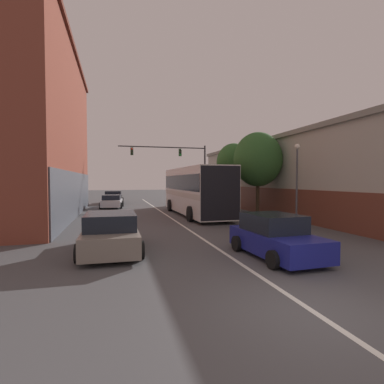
{
  "coord_description": "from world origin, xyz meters",
  "views": [
    {
      "loc": [
        -3.83,
        -5.0,
        2.62
      ],
      "look_at": [
        1.38,
        14.97,
        1.83
      ],
      "focal_mm": 28.0,
      "sensor_mm": 36.0,
      "label": 1
    }
  ],
  "objects_px": {
    "parked_car_left_far": "(114,198)",
    "street_tree_near": "(258,159)",
    "traffic_signal_gantry": "(180,161)",
    "parked_car_left_near": "(111,233)",
    "parked_car_left_mid": "(112,201)",
    "hatchback_foreground": "(275,237)",
    "street_lamp": "(297,182)",
    "bus": "(195,189)",
    "street_tree_far": "(234,162)"
  },
  "relations": [
    {
      "from": "parked_car_left_mid",
      "to": "street_tree_near",
      "type": "distance_m",
      "value": 15.0
    },
    {
      "from": "parked_car_left_mid",
      "to": "street_tree_near",
      "type": "xyz_separation_m",
      "value": [
        10.01,
        -10.61,
        3.5
      ]
    },
    {
      "from": "street_tree_near",
      "to": "street_tree_far",
      "type": "distance_m",
      "value": 4.32
    },
    {
      "from": "street_tree_far",
      "to": "parked_car_left_near",
      "type": "bearing_deg",
      "value": -129.03
    },
    {
      "from": "traffic_signal_gantry",
      "to": "street_tree_near",
      "type": "relative_size",
      "value": 1.59
    },
    {
      "from": "parked_car_left_near",
      "to": "street_tree_far",
      "type": "height_order",
      "value": "street_tree_far"
    },
    {
      "from": "hatchback_foreground",
      "to": "traffic_signal_gantry",
      "type": "distance_m",
      "value": 23.39
    },
    {
      "from": "street_tree_near",
      "to": "street_lamp",
      "type": "bearing_deg",
      "value": -93.52
    },
    {
      "from": "hatchback_foreground",
      "to": "parked_car_left_far",
      "type": "xyz_separation_m",
      "value": [
        -5.42,
        26.08,
        0.01
      ]
    },
    {
      "from": "parked_car_left_near",
      "to": "parked_car_left_far",
      "type": "relative_size",
      "value": 0.97
    },
    {
      "from": "hatchback_foreground",
      "to": "bus",
      "type": "bearing_deg",
      "value": -5.57
    },
    {
      "from": "parked_car_left_near",
      "to": "street_tree_near",
      "type": "bearing_deg",
      "value": -51.22
    },
    {
      "from": "bus",
      "to": "street_lamp",
      "type": "xyz_separation_m",
      "value": [
        3.56,
        -7.67,
        0.54
      ]
    },
    {
      "from": "hatchback_foreground",
      "to": "parked_car_left_near",
      "type": "bearing_deg",
      "value": 65.54
    },
    {
      "from": "parked_car_left_near",
      "to": "parked_car_left_far",
      "type": "distance_m",
      "value": 23.91
    },
    {
      "from": "street_lamp",
      "to": "parked_car_left_near",
      "type": "bearing_deg",
      "value": -163.94
    },
    {
      "from": "traffic_signal_gantry",
      "to": "street_tree_near",
      "type": "bearing_deg",
      "value": -77.69
    },
    {
      "from": "parked_car_left_near",
      "to": "street_tree_near",
      "type": "distance_m",
      "value": 13.13
    },
    {
      "from": "parked_car_left_near",
      "to": "street_tree_near",
      "type": "height_order",
      "value": "street_tree_near"
    },
    {
      "from": "street_tree_far",
      "to": "bus",
      "type": "bearing_deg",
      "value": -155.24
    },
    {
      "from": "bus",
      "to": "parked_car_left_far",
      "type": "height_order",
      "value": "bus"
    },
    {
      "from": "street_lamp",
      "to": "bus",
      "type": "bearing_deg",
      "value": 114.88
    },
    {
      "from": "parked_car_left_near",
      "to": "traffic_signal_gantry",
      "type": "height_order",
      "value": "traffic_signal_gantry"
    },
    {
      "from": "parked_car_left_near",
      "to": "street_lamp",
      "type": "xyz_separation_m",
      "value": [
        9.62,
        2.77,
        1.84
      ]
    },
    {
      "from": "hatchback_foreground",
      "to": "street_lamp",
      "type": "distance_m",
      "value": 6.69
    },
    {
      "from": "parked_car_left_near",
      "to": "bus",
      "type": "bearing_deg",
      "value": -29.82
    },
    {
      "from": "parked_car_left_mid",
      "to": "traffic_signal_gantry",
      "type": "distance_m",
      "value": 8.64
    },
    {
      "from": "hatchback_foreground",
      "to": "parked_car_left_near",
      "type": "xyz_separation_m",
      "value": [
        -5.48,
        2.16,
        0.01
      ]
    },
    {
      "from": "street_tree_near",
      "to": "traffic_signal_gantry",
      "type": "bearing_deg",
      "value": 102.31
    },
    {
      "from": "bus",
      "to": "street_lamp",
      "type": "distance_m",
      "value": 8.47
    },
    {
      "from": "street_lamp",
      "to": "street_tree_near",
      "type": "relative_size",
      "value": 0.76
    },
    {
      "from": "street_tree_near",
      "to": "bus",
      "type": "bearing_deg",
      "value": 146.65
    },
    {
      "from": "parked_car_left_far",
      "to": "traffic_signal_gantry",
      "type": "bearing_deg",
      "value": -110.77
    },
    {
      "from": "bus",
      "to": "parked_car_left_near",
      "type": "distance_m",
      "value": 12.14
    },
    {
      "from": "traffic_signal_gantry",
      "to": "street_tree_far",
      "type": "relative_size",
      "value": 1.66
    },
    {
      "from": "parked_car_left_near",
      "to": "parked_car_left_far",
      "type": "xyz_separation_m",
      "value": [
        0.06,
        23.91,
        -0.0
      ]
    },
    {
      "from": "traffic_signal_gantry",
      "to": "street_lamp",
      "type": "relative_size",
      "value": 2.08
    },
    {
      "from": "hatchback_foreground",
      "to": "traffic_signal_gantry",
      "type": "xyz_separation_m",
      "value": [
        1.63,
        22.97,
        4.11
      ]
    },
    {
      "from": "street_lamp",
      "to": "traffic_signal_gantry",
      "type": "bearing_deg",
      "value": 97.9
    },
    {
      "from": "parked_car_left_mid",
      "to": "traffic_signal_gantry",
      "type": "bearing_deg",
      "value": -67.36
    },
    {
      "from": "parked_car_left_far",
      "to": "street_lamp",
      "type": "height_order",
      "value": "street_lamp"
    },
    {
      "from": "parked_car_left_near",
      "to": "parked_car_left_mid",
      "type": "bearing_deg",
      "value": 0.57
    },
    {
      "from": "bus",
      "to": "hatchback_foreground",
      "type": "height_order",
      "value": "bus"
    },
    {
      "from": "parked_car_left_far",
      "to": "hatchback_foreground",
      "type": "bearing_deg",
      "value": -165.24
    },
    {
      "from": "street_tree_far",
      "to": "parked_car_left_mid",
      "type": "bearing_deg",
      "value": 147.75
    },
    {
      "from": "parked_car_left_far",
      "to": "street_tree_near",
      "type": "height_order",
      "value": "street_tree_near"
    },
    {
      "from": "parked_car_left_mid",
      "to": "hatchback_foreground",
      "type": "bearing_deg",
      "value": -160.08
    },
    {
      "from": "parked_car_left_mid",
      "to": "traffic_signal_gantry",
      "type": "relative_size",
      "value": 0.43
    },
    {
      "from": "parked_car_left_near",
      "to": "street_lamp",
      "type": "height_order",
      "value": "street_lamp"
    },
    {
      "from": "hatchback_foreground",
      "to": "parked_car_left_far",
      "type": "relative_size",
      "value": 0.87
    }
  ]
}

